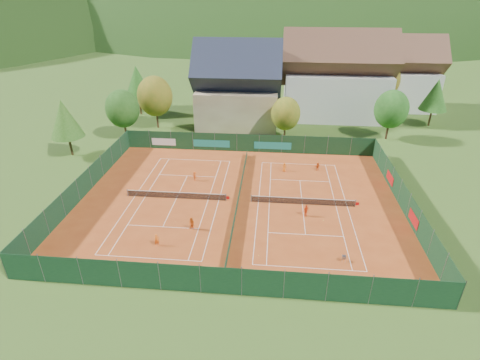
% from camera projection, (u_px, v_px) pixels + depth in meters
% --- Properties ---
extents(ground, '(600.00, 600.00, 0.00)m').
position_uv_depth(ground, '(239.00, 201.00, 47.27)').
color(ground, '#315019').
rests_on(ground, ground).
extents(clay_pad, '(40.00, 32.00, 0.01)m').
position_uv_depth(clay_pad, '(239.00, 201.00, 47.26)').
color(clay_pad, '#9D3F17').
rests_on(clay_pad, ground).
extents(court_markings_left, '(11.03, 23.83, 0.00)m').
position_uv_depth(court_markings_left, '(176.00, 198.00, 47.91)').
color(court_markings_left, white).
rests_on(court_markings_left, ground).
extents(court_markings_right, '(11.03, 23.83, 0.00)m').
position_uv_depth(court_markings_right, '(302.00, 204.00, 46.60)').
color(court_markings_right, white).
rests_on(court_markings_right, ground).
extents(tennis_net_left, '(13.30, 0.10, 1.02)m').
position_uv_depth(tennis_net_left, '(177.00, 195.00, 47.67)').
color(tennis_net_left, '#59595B').
rests_on(tennis_net_left, ground).
extents(tennis_net_right, '(13.30, 0.10, 1.02)m').
position_uv_depth(tennis_net_right, '(304.00, 201.00, 46.35)').
color(tennis_net_right, '#59595B').
rests_on(tennis_net_right, ground).
extents(court_divider, '(0.03, 28.80, 1.00)m').
position_uv_depth(court_divider, '(239.00, 198.00, 47.03)').
color(court_divider, '#143822').
rests_on(court_divider, ground).
extents(fence_north, '(40.00, 0.10, 3.00)m').
position_uv_depth(fence_north, '(245.00, 143.00, 60.73)').
color(fence_north, '#13361C').
rests_on(fence_north, ground).
extents(fence_south, '(40.00, 0.04, 3.00)m').
position_uv_depth(fence_south, '(221.00, 281.00, 32.45)').
color(fence_south, '#13351D').
rests_on(fence_south, ground).
extents(fence_west, '(0.04, 32.00, 3.00)m').
position_uv_depth(fence_west, '(84.00, 184.00, 48.21)').
color(fence_west, '#14371F').
rests_on(fence_west, ground).
extents(fence_east, '(0.09, 32.00, 3.00)m').
position_uv_depth(fence_east, '(404.00, 198.00, 44.97)').
color(fence_east, '#12331A').
rests_on(fence_east, ground).
extents(chalet, '(16.20, 12.00, 16.00)m').
position_uv_depth(chalet, '(238.00, 90.00, 70.90)').
color(chalet, beige).
rests_on(chalet, ground).
extents(hotel_block_a, '(21.60, 11.00, 17.25)m').
position_uv_depth(hotel_block_a, '(336.00, 81.00, 74.28)').
color(hotel_block_a, silver).
rests_on(hotel_block_a, ground).
extents(hotel_block_b, '(17.28, 10.00, 15.50)m').
position_uv_depth(hotel_block_b, '(397.00, 77.00, 80.54)').
color(hotel_block_b, silver).
rests_on(hotel_block_b, ground).
extents(tree_west_front, '(5.72, 5.72, 8.69)m').
position_uv_depth(tree_west_front, '(122.00, 109.00, 64.21)').
color(tree_west_front, '#452718').
rests_on(tree_west_front, ground).
extents(tree_west_mid, '(6.44, 6.44, 9.78)m').
position_uv_depth(tree_west_mid, '(155.00, 96.00, 68.86)').
color(tree_west_mid, '#4D2E1B').
rests_on(tree_west_mid, ground).
extents(tree_west_back, '(5.60, 5.60, 10.00)m').
position_uv_depth(tree_west_back, '(137.00, 82.00, 76.10)').
color(tree_west_back, '#4C2F1B').
rests_on(tree_west_back, ground).
extents(tree_center, '(5.01, 5.01, 7.60)m').
position_uv_depth(tree_center, '(286.00, 114.00, 63.99)').
color(tree_center, '#4D2F1B').
rests_on(tree_center, ground).
extents(tree_east_front, '(5.72, 5.72, 8.69)m').
position_uv_depth(tree_east_front, '(391.00, 109.00, 63.96)').
color(tree_east_front, '#412717').
rests_on(tree_east_front, ground).
extents(tree_east_mid, '(5.04, 5.04, 9.00)m').
position_uv_depth(tree_east_mid, '(436.00, 95.00, 69.89)').
color(tree_east_mid, '#442B18').
rests_on(tree_east_mid, ground).
extents(tree_west_side, '(5.04, 5.04, 9.00)m').
position_uv_depth(tree_west_side, '(65.00, 119.00, 57.34)').
color(tree_west_side, '#453018').
rests_on(tree_west_side, ground).
extents(tree_east_back, '(7.15, 7.15, 10.86)m').
position_uv_depth(tree_east_back, '(382.00, 80.00, 77.29)').
color(tree_east_back, '#472A19').
rests_on(tree_east_back, ground).
extents(mountain_backdrop, '(820.00, 530.00, 242.00)m').
position_uv_depth(mountain_backdrop, '(309.00, 85.00, 269.28)').
color(mountain_backdrop, black).
rests_on(mountain_backdrop, ground).
extents(ball_hopper, '(0.34, 0.34, 0.80)m').
position_uv_depth(ball_hopper, '(344.00, 257.00, 36.72)').
color(ball_hopper, slate).
rests_on(ball_hopper, ground).
extents(loose_ball_0, '(0.07, 0.07, 0.07)m').
position_uv_depth(loose_ball_0, '(175.00, 222.00, 43.11)').
color(loose_ball_0, '#CCD833').
rests_on(loose_ball_0, ground).
extents(loose_ball_1, '(0.07, 0.07, 0.07)m').
position_uv_depth(loose_ball_1, '(259.00, 255.00, 37.77)').
color(loose_ball_1, '#CCD833').
rests_on(loose_ball_1, ground).
extents(loose_ball_2, '(0.07, 0.07, 0.07)m').
position_uv_depth(loose_ball_2, '(250.00, 190.00, 49.77)').
color(loose_ball_2, '#CCD833').
rests_on(loose_ball_2, ground).
extents(loose_ball_3, '(0.07, 0.07, 0.07)m').
position_uv_depth(loose_ball_3, '(213.00, 165.00, 56.82)').
color(loose_ball_3, '#CCD833').
rests_on(loose_ball_3, ground).
extents(loose_ball_4, '(0.07, 0.07, 0.07)m').
position_uv_depth(loose_ball_4, '(323.00, 221.00, 43.35)').
color(loose_ball_4, '#CCD833').
rests_on(loose_ball_4, ground).
extents(player_left_near, '(0.60, 0.51, 1.39)m').
position_uv_depth(player_left_near, '(157.00, 240.00, 38.95)').
color(player_left_near, orange).
rests_on(player_left_near, ground).
extents(player_left_mid, '(0.96, 0.91, 1.57)m').
position_uv_depth(player_left_mid, '(192.00, 224.00, 41.42)').
color(player_left_mid, '#DE5913').
rests_on(player_left_mid, ground).
extents(player_left_far, '(1.00, 0.84, 1.34)m').
position_uv_depth(player_left_far, '(195.00, 176.00, 51.99)').
color(player_left_far, '#D14A12').
rests_on(player_left_far, ground).
extents(player_right_near, '(0.91, 0.86, 1.51)m').
position_uv_depth(player_right_near, '(306.00, 210.00, 43.93)').
color(player_right_near, '#ED4915').
rests_on(player_right_near, ground).
extents(player_right_far_a, '(0.72, 0.56, 1.32)m').
position_uv_depth(player_right_far_a, '(284.00, 167.00, 54.57)').
color(player_right_far_a, orange).
rests_on(player_right_far_a, ground).
extents(player_right_far_b, '(1.19, 0.73, 1.23)m').
position_uv_depth(player_right_far_b, '(318.00, 166.00, 54.90)').
color(player_right_far_b, '#DA4F13').
rests_on(player_right_far_b, ground).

